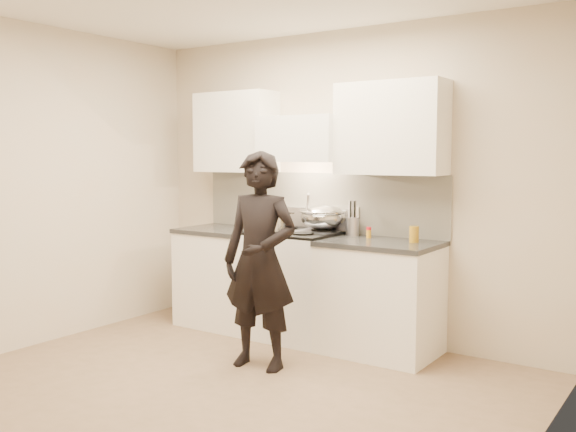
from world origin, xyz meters
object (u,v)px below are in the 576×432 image
at_px(counter_right, 380,297).
at_px(person, 260,260).
at_px(wok, 323,217).
at_px(utensil_crock, 352,225).
at_px(stove, 295,284).

bearing_deg(counter_right, person, -125.97).
distance_m(wok, utensil_crock, 0.28).
distance_m(counter_right, wok, 0.89).
height_order(stove, person, person).
relative_size(stove, person, 0.58).
bearing_deg(person, stove, 98.23).
xyz_separation_m(utensil_crock, person, (-0.24, -1.00, -0.19)).
bearing_deg(counter_right, wok, 167.10).
bearing_deg(utensil_crock, person, -103.71).
relative_size(counter_right, wok, 1.85).
distance_m(stove, counter_right, 0.83).
bearing_deg(wok, utensil_crock, 6.01).
height_order(utensil_crock, person, person).
bearing_deg(wok, stove, -144.11).
xyz_separation_m(counter_right, wok, (-0.63, 0.14, 0.61)).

